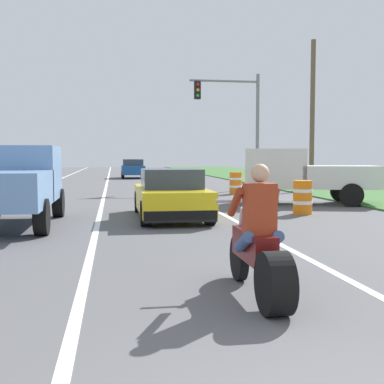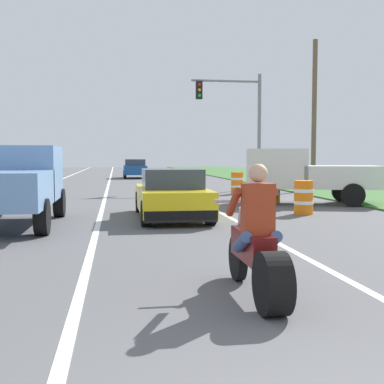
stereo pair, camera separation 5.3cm
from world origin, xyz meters
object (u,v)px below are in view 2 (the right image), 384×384
at_px(construction_barrel_mid, 272,189).
at_px(pickup_truck_left_lane_light_blue, 14,181).
at_px(pickup_truck_right_shoulder_white, 302,173).
at_px(traffic_light_mast_near, 239,114).
at_px(construction_barrel_nearest, 304,197).
at_px(construction_barrel_far, 237,183).
at_px(distant_car_far_ahead, 135,168).
at_px(motorcycle_with_rider, 258,250).
at_px(sports_car_yellow, 172,196).

bearing_deg(construction_barrel_mid, pickup_truck_left_lane_light_blue, -148.67).
bearing_deg(pickup_truck_right_shoulder_white, traffic_light_mast_near, 91.64).
xyz_separation_m(construction_barrel_nearest, construction_barrel_far, (-0.02, 8.07, 0.00)).
relative_size(construction_barrel_nearest, distant_car_far_ahead, 0.25).
height_order(motorcycle_with_rider, traffic_light_mast_near, traffic_light_mast_near).
relative_size(pickup_truck_right_shoulder_white, construction_barrel_nearest, 5.14).
relative_size(pickup_truck_right_shoulder_white, construction_barrel_far, 5.14).
distance_m(pickup_truck_left_lane_light_blue, construction_barrel_mid, 9.58).
relative_size(traffic_light_mast_near, construction_barrel_nearest, 6.00).
xyz_separation_m(motorcycle_with_rider, pickup_truck_left_lane_light_blue, (-4.11, 7.05, 0.51)).
bearing_deg(construction_barrel_far, construction_barrel_nearest, -89.82).
distance_m(sports_car_yellow, traffic_light_mast_near, 13.17).
distance_m(pickup_truck_right_shoulder_white, construction_barrel_mid, 1.23).
relative_size(motorcycle_with_rider, sports_car_yellow, 0.51).
height_order(sports_car_yellow, pickup_truck_right_shoulder_white, pickup_truck_right_shoulder_white).
distance_m(construction_barrel_nearest, construction_barrel_far, 8.07).
relative_size(motorcycle_with_rider, pickup_truck_right_shoulder_white, 0.43).
bearing_deg(construction_barrel_nearest, traffic_light_mast_near, 85.53).
distance_m(pickup_truck_right_shoulder_white, construction_barrel_far, 5.15).
distance_m(motorcycle_with_rider, construction_barrel_mid, 12.69).
relative_size(sports_car_yellow, traffic_light_mast_near, 0.72).
bearing_deg(construction_barrel_nearest, pickup_truck_left_lane_light_blue, -170.63).
height_order(motorcycle_with_rider, construction_barrel_mid, motorcycle_with_rider).
distance_m(sports_car_yellow, distant_car_far_ahead, 26.25).
height_order(pickup_truck_right_shoulder_white, distant_car_far_ahead, pickup_truck_right_shoulder_white).
relative_size(pickup_truck_right_shoulder_white, construction_barrel_mid, 5.14).
xyz_separation_m(motorcycle_with_rider, sports_car_yellow, (-0.14, 8.00, 0.04)).
bearing_deg(traffic_light_mast_near, distant_car_far_ahead, 108.66).
bearing_deg(pickup_truck_left_lane_light_blue, traffic_light_mast_near, 55.24).
bearing_deg(distant_car_far_ahead, construction_barrel_mid, -79.26).
bearing_deg(pickup_truck_right_shoulder_white, construction_barrel_far, 103.08).
height_order(motorcycle_with_rider, pickup_truck_right_shoulder_white, pickup_truck_right_shoulder_white).
bearing_deg(distant_car_far_ahead, sports_car_yellow, -89.95).
distance_m(construction_barrel_nearest, distant_car_far_ahead, 26.20).
height_order(pickup_truck_left_lane_light_blue, traffic_light_mast_near, traffic_light_mast_near).
relative_size(pickup_truck_left_lane_light_blue, pickup_truck_right_shoulder_white, 0.93).
xyz_separation_m(pickup_truck_left_lane_light_blue, pickup_truck_right_shoulder_white, (9.08, 4.41, 0.00)).
relative_size(sports_car_yellow, distant_car_far_ahead, 1.08).
bearing_deg(motorcycle_with_rider, construction_barrel_nearest, 65.35).
height_order(construction_barrel_mid, distant_car_far_ahead, distant_car_far_ahead).
distance_m(motorcycle_with_rider, traffic_light_mast_near, 20.61).
bearing_deg(construction_barrel_far, distant_car_far_ahead, 102.56).
bearing_deg(construction_barrel_far, construction_barrel_mid, -86.79).
distance_m(pickup_truck_left_lane_light_blue, pickup_truck_right_shoulder_white, 10.09).
xyz_separation_m(motorcycle_with_rider, pickup_truck_right_shoulder_white, (4.97, 11.45, 0.51)).
xyz_separation_m(construction_barrel_nearest, construction_barrel_mid, (0.22, 3.66, 0.00)).
distance_m(pickup_truck_right_shoulder_white, traffic_light_mast_near, 8.80).
xyz_separation_m(traffic_light_mast_near, construction_barrel_nearest, (-0.89, -11.42, -3.43)).
relative_size(motorcycle_with_rider, construction_barrel_nearest, 2.21).
distance_m(pickup_truck_left_lane_light_blue, construction_barrel_nearest, 8.08).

